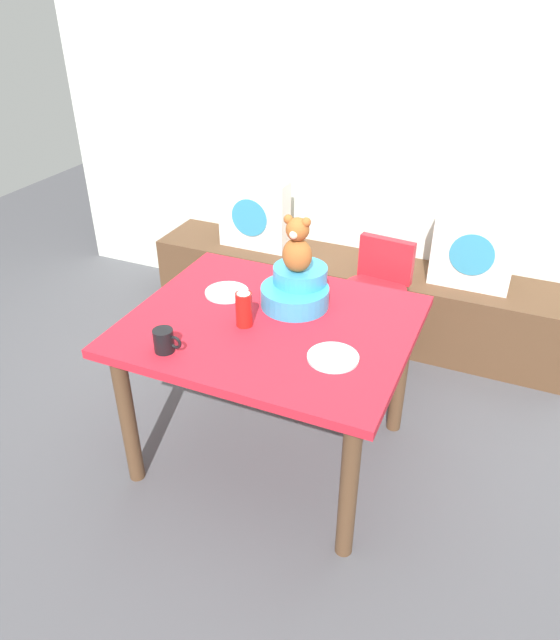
% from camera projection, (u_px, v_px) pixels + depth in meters
% --- Properties ---
extents(ground_plane, '(8.00, 8.00, 0.00)m').
position_uv_depth(ground_plane, '(272.00, 450.00, 2.87)').
color(ground_plane, '#4C4C51').
extents(back_wall, '(4.40, 0.10, 2.60)m').
position_uv_depth(back_wall, '(379.00, 112.00, 3.38)').
color(back_wall, silver).
rests_on(back_wall, ground_plane).
extents(window_bench, '(2.60, 0.44, 0.46)m').
position_uv_depth(window_bench, '(352.00, 296.00, 3.72)').
color(window_bench, brown).
rests_on(window_bench, ground_plane).
extents(pillow_floral_left, '(0.44, 0.15, 0.44)m').
position_uv_depth(pillow_floral_left, '(254.00, 214.00, 3.70)').
color(pillow_floral_left, white).
rests_on(pillow_floral_left, window_bench).
extents(pillow_floral_right, '(0.44, 0.15, 0.44)m').
position_uv_depth(pillow_floral_right, '(474.00, 250.00, 3.24)').
color(pillow_floral_right, white).
rests_on(pillow_floral_right, window_bench).
extents(book_stack, '(0.20, 0.14, 0.06)m').
position_uv_depth(book_stack, '(381.00, 263.00, 3.53)').
color(book_stack, '#8562B2').
rests_on(book_stack, window_bench).
extents(dining_table, '(1.18, 0.99, 0.74)m').
position_uv_depth(dining_table, '(271.00, 342.00, 2.54)').
color(dining_table, red).
rests_on(dining_table, ground_plane).
extents(highchair, '(0.35, 0.47, 0.79)m').
position_uv_depth(highchair, '(375.00, 293.00, 3.15)').
color(highchair, red).
rests_on(highchair, ground_plane).
extents(infant_seat_teal, '(0.30, 0.33, 0.16)m').
position_uv_depth(infant_seat_teal, '(297.00, 289.00, 2.58)').
color(infant_seat_teal, '#3495CB').
rests_on(infant_seat_teal, dining_table).
extents(teddy_bear, '(0.13, 0.12, 0.25)m').
position_uv_depth(teddy_bear, '(297.00, 246.00, 2.47)').
color(teddy_bear, '#9D5A27').
rests_on(teddy_bear, infant_seat_teal).
extents(ketchup_bottle, '(0.07, 0.07, 0.18)m').
position_uv_depth(ketchup_bottle, '(244.00, 307.00, 2.42)').
color(ketchup_bottle, red).
rests_on(ketchup_bottle, dining_table).
extents(coffee_mug, '(0.12, 0.08, 0.09)m').
position_uv_depth(coffee_mug, '(164.00, 341.00, 2.27)').
color(coffee_mug, black).
rests_on(coffee_mug, dining_table).
extents(dinner_plate_near, '(0.20, 0.20, 0.01)m').
position_uv_depth(dinner_plate_near, '(333.00, 357.00, 2.25)').
color(dinner_plate_near, white).
rests_on(dinner_plate_near, dining_table).
extents(dinner_plate_far, '(0.20, 0.20, 0.01)m').
position_uv_depth(dinner_plate_far, '(227.00, 292.00, 2.69)').
color(dinner_plate_far, white).
rests_on(dinner_plate_far, dining_table).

